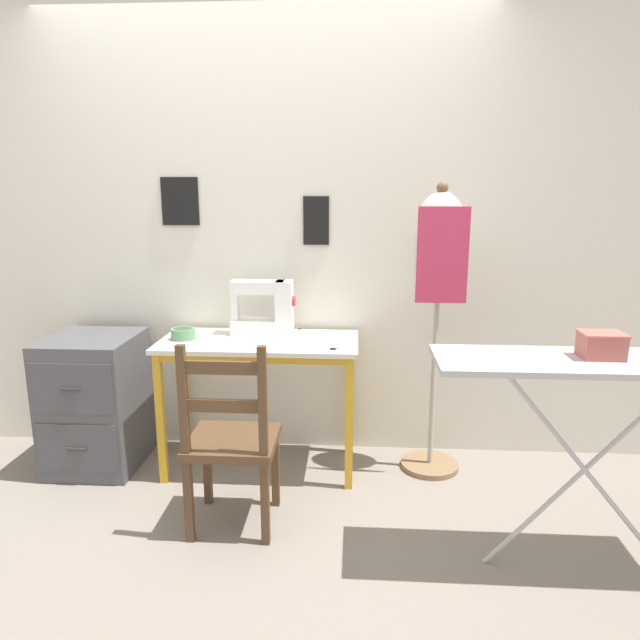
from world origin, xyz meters
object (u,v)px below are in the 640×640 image
(thread_spool_near_machine, at_px, (300,332))
(sewing_machine, at_px, (266,309))
(scissors, at_px, (338,349))
(filing_cabinet, at_px, (96,402))
(dress_form, at_px, (439,267))
(ironing_board, at_px, (596,371))
(storage_box, at_px, (601,345))
(wooden_chair, at_px, (231,442))
(fabric_bowl, at_px, (183,333))

(thread_spool_near_machine, bearing_deg, sewing_machine, 170.17)
(scissors, height_order, filing_cabinet, same)
(filing_cabinet, relative_size, dress_form, 0.48)
(scissors, distance_m, ironing_board, 1.20)
(thread_spool_near_machine, distance_m, filing_cabinet, 1.21)
(storage_box, bearing_deg, thread_spool_near_machine, 145.31)
(dress_form, bearing_deg, wooden_chair, -147.13)
(fabric_bowl, relative_size, dress_form, 0.08)
(filing_cabinet, bearing_deg, sewing_machine, 9.10)
(thread_spool_near_machine, bearing_deg, wooden_chair, -109.75)
(fabric_bowl, xyz_separation_m, wooden_chair, (0.38, -0.58, -0.35))
(thread_spool_near_machine, bearing_deg, fabric_bowl, -170.46)
(scissors, height_order, storage_box, storage_box)
(ironing_board, bearing_deg, filing_cabinet, 162.06)
(dress_form, bearing_deg, scissors, -158.71)
(dress_form, bearing_deg, thread_spool_near_machine, 175.91)
(thread_spool_near_machine, height_order, ironing_board, ironing_board)
(wooden_chair, height_order, dress_form, dress_form)
(wooden_chair, relative_size, filing_cabinet, 1.21)
(fabric_bowl, height_order, thread_spool_near_machine, fabric_bowl)
(sewing_machine, relative_size, scissors, 2.66)
(scissors, relative_size, storage_box, 0.83)
(sewing_machine, height_order, fabric_bowl, sewing_machine)
(fabric_bowl, distance_m, ironing_board, 2.02)
(scissors, bearing_deg, thread_spool_near_machine, 131.22)
(fabric_bowl, relative_size, filing_cabinet, 0.17)
(thread_spool_near_machine, bearing_deg, ironing_board, -35.75)
(fabric_bowl, distance_m, dress_form, 1.41)
(fabric_bowl, distance_m, scissors, 0.86)
(storage_box, bearing_deg, dress_form, 122.37)
(fabric_bowl, distance_m, filing_cabinet, 0.65)
(sewing_machine, bearing_deg, wooden_chair, -94.36)
(ironing_board, relative_size, storage_box, 7.63)
(ironing_board, bearing_deg, scissors, 147.89)
(fabric_bowl, relative_size, storage_box, 0.80)
(sewing_machine, relative_size, wooden_chair, 0.39)
(wooden_chair, bearing_deg, storage_box, -6.80)
(scissors, bearing_deg, dress_form, 21.29)
(thread_spool_near_machine, xyz_separation_m, ironing_board, (1.23, -0.89, 0.09))
(fabric_bowl, height_order, wooden_chair, wooden_chair)
(fabric_bowl, xyz_separation_m, thread_spool_near_machine, (0.63, 0.11, -0.01))
(dress_form, distance_m, storage_box, 0.98)
(ironing_board, height_order, storage_box, storage_box)
(storage_box, bearing_deg, scissors, 149.23)
(wooden_chair, distance_m, filing_cabinet, 1.06)
(fabric_bowl, bearing_deg, thread_spool_near_machine, 9.54)
(fabric_bowl, distance_m, wooden_chair, 0.78)
(filing_cabinet, bearing_deg, storage_box, -17.34)
(fabric_bowl, relative_size, thread_spool_near_machine, 2.98)
(fabric_bowl, bearing_deg, storage_box, -22.05)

